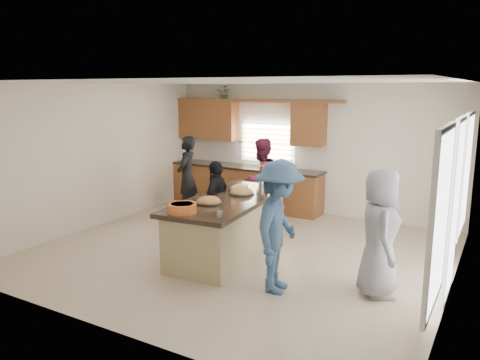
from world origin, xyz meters
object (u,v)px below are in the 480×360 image
Objects in this scene: salad_bowl at (182,208)px; woman_left_back at (187,176)px; island at (228,227)px; woman_left_mid at (261,180)px; woman_right_back at (279,227)px; woman_left_front at (217,203)px; woman_right_front at (380,233)px.

woman_left_back reaches higher than salad_bowl.
woman_left_mid is at bearing 97.63° from island.
island is 1.64× the size of woman_left_mid.
woman_left_mid is at bearing 22.59° from woman_right_back.
woman_right_back is at bearing 35.32° from woman_left_back.
woman_left_mid is at bearing 96.67° from salad_bowl.
woman_left_front is 0.82× the size of woman_right_back.
woman_right_back is at bearing 45.11° from woman_left_front.
woman_right_back is 1.06× the size of woman_right_front.
woman_left_back is at bearing 44.25° from woman_right_front.
island is 6.89× the size of salad_bowl.
woman_right_back is (1.79, -1.25, 0.16)m from woman_left_front.
island is 1.64× the size of woman_right_front.
woman_right_back is at bearing -38.77° from island.
woman_left_mid is 1.15× the size of woman_left_front.
woman_right_back reaches higher than island.
woman_left_front is 0.87× the size of woman_right_front.
woman_left_mid is 1.70m from woman_left_front.
woman_left_front is (-0.36, 1.47, -0.29)m from salad_bowl.
woman_left_back is (-1.97, 2.78, -0.17)m from salad_bowl.
woman_left_back is 1.00× the size of woman_left_mid.
island is at bearing 47.51° from woman_right_back.
woman_left_front is (1.61, -1.31, -0.11)m from woman_left_back.
woman_right_back reaches higher than woman_right_front.
woman_left_mid is (-0.46, 2.06, 0.40)m from island.
woman_right_front is at bearing 48.68° from woman_left_back.
woman_left_back is 1.00× the size of woman_right_front.
woman_right_front is (2.99, -2.40, -0.00)m from woman_left_mid.
woman_left_back is 1.64m from woman_left_mid.
salad_bowl is 3.19m from woman_left_mid.
island is at bearing 41.65° from woman_left_front.
woman_left_front is 2.19m from woman_right_back.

